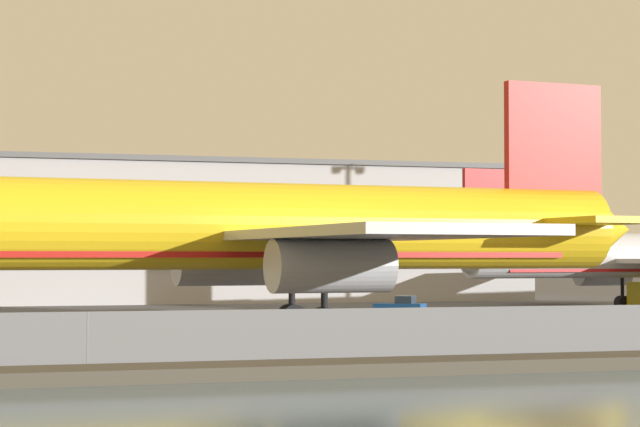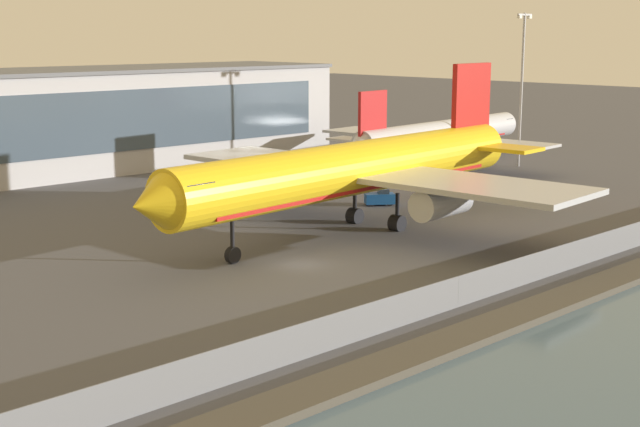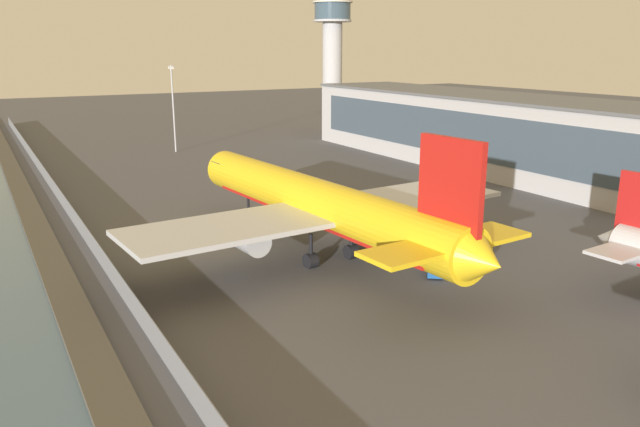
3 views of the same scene
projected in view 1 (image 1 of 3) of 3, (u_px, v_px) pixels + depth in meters
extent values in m
plane|color=#4C4C51|center=(51.00, 343.00, 62.46)|extent=(500.00, 500.00, 0.00)
cube|color=#474238|center=(102.00, 374.00, 42.88)|extent=(320.00, 3.00, 0.50)
cube|color=slate|center=(87.00, 341.00, 47.21)|extent=(280.00, 0.08, 2.23)
cylinder|color=slate|center=(87.00, 341.00, 47.21)|extent=(0.10, 0.10, 2.23)
cylinder|color=yellow|center=(256.00, 226.00, 71.40)|extent=(45.40, 8.67, 4.99)
cone|color=yellow|center=(608.00, 230.00, 80.25)|extent=(3.60, 4.74, 4.49)
cube|color=red|center=(256.00, 250.00, 71.35)|extent=(38.57, 7.12, 0.90)
cube|color=#B7BABF|center=(369.00, 234.00, 62.15)|extent=(11.67, 22.41, 0.50)
cube|color=#B7BABF|center=(236.00, 240.00, 82.27)|extent=(11.67, 22.41, 0.50)
cylinder|color=#B7BABF|center=(331.00, 266.00, 63.20)|extent=(6.52, 3.25, 2.75)
cylinder|color=#B7BABF|center=(224.00, 264.00, 80.10)|extent=(6.52, 3.25, 2.75)
cube|color=red|center=(553.00, 150.00, 78.93)|extent=(6.80, 1.15, 8.49)
cube|color=yellow|center=(590.00, 221.00, 75.07)|extent=(5.15, 8.29, 0.40)
cube|color=yellow|center=(521.00, 225.00, 82.45)|extent=(5.15, 8.29, 0.40)
cylinder|color=black|center=(324.00, 296.00, 69.99)|extent=(0.40, 0.40, 2.92)
cylinder|color=black|center=(324.00, 322.00, 69.94)|extent=(1.69, 1.25, 1.61)
cylinder|color=black|center=(292.00, 293.00, 74.86)|extent=(0.40, 0.40, 2.92)
cylinder|color=black|center=(292.00, 318.00, 74.80)|extent=(1.69, 1.25, 1.61)
cone|color=silver|center=(459.00, 255.00, 97.10)|extent=(2.68, 3.51, 3.31)
cube|color=#B7BABF|center=(583.00, 261.00, 111.71)|extent=(9.52, 18.10, 0.37)
cylinder|color=#B7BABF|center=(603.00, 274.00, 110.78)|extent=(5.25, 2.47, 2.02)
cube|color=#B21919|center=(494.00, 209.00, 98.44)|extent=(5.47, 0.92, 6.25)
cube|color=silver|center=(475.00, 252.00, 101.28)|extent=(4.19, 6.70, 0.29)
cube|color=silver|center=(516.00, 252.00, 95.35)|extent=(4.19, 6.70, 0.29)
cylinder|color=black|center=(622.00, 290.00, 105.05)|extent=(0.29, 0.29, 2.15)
cylinder|color=black|center=(622.00, 303.00, 105.01)|extent=(1.25, 0.93, 1.18)
cube|color=#19519E|center=(400.00, 312.00, 81.71)|extent=(3.52, 3.19, 1.11)
cube|color=#283847|center=(406.00, 300.00, 81.60)|extent=(1.66, 1.70, 0.50)
cylinder|color=black|center=(417.00, 318.00, 82.00)|extent=(0.69, 0.59, 0.70)
cylinder|color=black|center=(412.00, 319.00, 80.72)|extent=(0.69, 0.59, 0.70)
cylinder|color=black|center=(388.00, 317.00, 82.66)|extent=(0.69, 0.59, 0.70)
cylinder|color=black|center=(382.00, 318.00, 81.38)|extent=(0.69, 0.59, 0.70)
cylinder|color=black|center=(635.00, 305.00, 103.43)|extent=(0.27, 0.85, 0.84)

